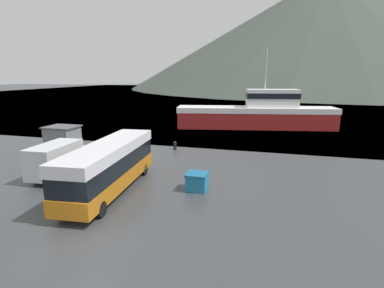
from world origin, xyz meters
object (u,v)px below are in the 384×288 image
(delivery_van, at_px, (60,158))
(fishing_boat, at_px, (258,113))
(tour_bus, at_px, (110,165))
(storage_bin, at_px, (197,181))
(dock_kiosk, at_px, (63,137))

(delivery_van, bearing_deg, fishing_boat, 58.50)
(tour_bus, height_order, delivery_van, tour_bus)
(tour_bus, height_order, storage_bin, tour_bus)
(fishing_boat, bearing_deg, storage_bin, 163.73)
(delivery_van, xyz_separation_m, fishing_boat, (13.35, 25.69, 0.84))
(fishing_boat, xyz_separation_m, dock_kiosk, (-19.14, -18.17, -1.01))
(dock_kiosk, bearing_deg, fishing_boat, 43.51)
(dock_kiosk, bearing_deg, tour_bus, -40.01)
(storage_bin, height_order, dock_kiosk, dock_kiosk)
(fishing_boat, height_order, storage_bin, fishing_boat)
(delivery_van, relative_size, dock_kiosk, 2.02)
(fishing_boat, xyz_separation_m, storage_bin, (-2.42, -25.87, -1.59))
(tour_bus, distance_m, delivery_van, 5.76)
(fishing_boat, relative_size, storage_bin, 15.85)
(tour_bus, bearing_deg, dock_kiosk, 134.50)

